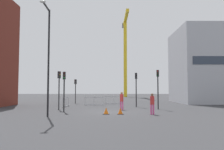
{
  "coord_description": "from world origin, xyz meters",
  "views": [
    {
      "loc": [
        0.11,
        -21.15,
        2.07
      ],
      "look_at": [
        0.0,
        6.13,
        3.77
      ],
      "focal_mm": 36.74,
      "sensor_mm": 36.0,
      "label": 1
    }
  ],
  "objects_px": {
    "traffic_cone_orange": "(121,111)",
    "streetlamp_tall": "(49,52)",
    "traffic_cone_on_verge": "(153,103)",
    "traffic_light_near": "(65,85)",
    "traffic_light_crosswalk": "(76,87)",
    "traffic_light_median": "(159,83)",
    "pedestrian_walking": "(123,99)",
    "pedestrian_waiting": "(153,102)",
    "construction_crane": "(126,46)",
    "traffic_light_far": "(60,84)",
    "traffic_cone_striped": "(107,111)",
    "traffic_light_verge": "(137,84)"
  },
  "relations": [
    {
      "from": "traffic_light_far",
      "to": "traffic_cone_striped",
      "type": "distance_m",
      "value": 6.67
    },
    {
      "from": "traffic_light_far",
      "to": "traffic_light_crosswalk",
      "type": "distance_m",
      "value": 10.42
    },
    {
      "from": "traffic_light_far",
      "to": "traffic_cone_striped",
      "type": "relative_size",
      "value": 6.92
    },
    {
      "from": "traffic_light_far",
      "to": "pedestrian_walking",
      "type": "height_order",
      "value": "traffic_light_far"
    },
    {
      "from": "streetlamp_tall",
      "to": "traffic_cone_striped",
      "type": "bearing_deg",
      "value": 24.03
    },
    {
      "from": "traffic_light_verge",
      "to": "traffic_light_crosswalk",
      "type": "distance_m",
      "value": 10.55
    },
    {
      "from": "traffic_light_median",
      "to": "streetlamp_tall",
      "type": "bearing_deg",
      "value": -145.6
    },
    {
      "from": "streetlamp_tall",
      "to": "traffic_cone_orange",
      "type": "relative_size",
      "value": 15.14
    },
    {
      "from": "traffic_light_verge",
      "to": "traffic_light_near",
      "type": "xyz_separation_m",
      "value": [
        -7.21,
        -5.88,
        -0.2
      ]
    },
    {
      "from": "pedestrian_waiting",
      "to": "traffic_cone_orange",
      "type": "relative_size",
      "value": 3.18
    },
    {
      "from": "streetlamp_tall",
      "to": "traffic_cone_on_verge",
      "type": "bearing_deg",
      "value": 53.47
    },
    {
      "from": "streetlamp_tall",
      "to": "pedestrian_walking",
      "type": "distance_m",
      "value": 9.07
    },
    {
      "from": "traffic_light_median",
      "to": "traffic_cone_orange",
      "type": "bearing_deg",
      "value": -131.01
    },
    {
      "from": "traffic_light_crosswalk",
      "to": "traffic_light_verge",
      "type": "bearing_deg",
      "value": -39.2
    },
    {
      "from": "traffic_cone_on_verge",
      "to": "traffic_cone_striped",
      "type": "bearing_deg",
      "value": -116.26
    },
    {
      "from": "traffic_light_near",
      "to": "traffic_cone_on_verge",
      "type": "height_order",
      "value": "traffic_light_near"
    },
    {
      "from": "traffic_light_median",
      "to": "pedestrian_waiting",
      "type": "bearing_deg",
      "value": -106.66
    },
    {
      "from": "streetlamp_tall",
      "to": "traffic_cone_orange",
      "type": "bearing_deg",
      "value": 18.94
    },
    {
      "from": "traffic_light_median",
      "to": "traffic_cone_orange",
      "type": "distance_m",
      "value": 6.68
    },
    {
      "from": "streetlamp_tall",
      "to": "pedestrian_walking",
      "type": "height_order",
      "value": "streetlamp_tall"
    },
    {
      "from": "traffic_light_median",
      "to": "traffic_light_near",
      "type": "bearing_deg",
      "value": -162.82
    },
    {
      "from": "traffic_cone_on_verge",
      "to": "traffic_light_near",
      "type": "bearing_deg",
      "value": -134.17
    },
    {
      "from": "traffic_light_verge",
      "to": "traffic_cone_orange",
      "type": "height_order",
      "value": "traffic_light_verge"
    },
    {
      "from": "traffic_light_near",
      "to": "pedestrian_walking",
      "type": "bearing_deg",
      "value": 21.05
    },
    {
      "from": "streetlamp_tall",
      "to": "traffic_light_crosswalk",
      "type": "bearing_deg",
      "value": 91.69
    },
    {
      "from": "traffic_light_far",
      "to": "traffic_light_verge",
      "type": "height_order",
      "value": "traffic_light_verge"
    },
    {
      "from": "traffic_light_verge",
      "to": "pedestrian_walking",
      "type": "height_order",
      "value": "traffic_light_verge"
    },
    {
      "from": "traffic_cone_on_verge",
      "to": "traffic_light_median",
      "type": "bearing_deg",
      "value": -94.65
    },
    {
      "from": "traffic_light_crosswalk",
      "to": "traffic_cone_orange",
      "type": "height_order",
      "value": "traffic_light_crosswalk"
    },
    {
      "from": "traffic_light_crosswalk",
      "to": "traffic_cone_striped",
      "type": "bearing_deg",
      "value": -71.33
    },
    {
      "from": "pedestrian_walking",
      "to": "traffic_light_median",
      "type": "bearing_deg",
      "value": 11.47
    },
    {
      "from": "streetlamp_tall",
      "to": "traffic_light_median",
      "type": "xyz_separation_m",
      "value": [
        9.62,
        6.59,
        -2.13
      ]
    },
    {
      "from": "traffic_cone_on_verge",
      "to": "traffic_cone_orange",
      "type": "relative_size",
      "value": 0.84
    },
    {
      "from": "traffic_light_median",
      "to": "pedestrian_walking",
      "type": "height_order",
      "value": "traffic_light_median"
    },
    {
      "from": "traffic_light_far",
      "to": "traffic_light_crosswalk",
      "type": "bearing_deg",
      "value": 90.05
    },
    {
      "from": "pedestrian_walking",
      "to": "pedestrian_waiting",
      "type": "xyz_separation_m",
      "value": [
        2.33,
        -4.12,
        -0.05
      ]
    },
    {
      "from": "traffic_cone_orange",
      "to": "streetlamp_tall",
      "type": "bearing_deg",
      "value": -161.06
    },
    {
      "from": "traffic_cone_on_verge",
      "to": "traffic_light_crosswalk",
      "type": "bearing_deg",
      "value": 166.69
    },
    {
      "from": "construction_crane",
      "to": "pedestrian_walking",
      "type": "relative_size",
      "value": 11.72
    },
    {
      "from": "traffic_light_verge",
      "to": "traffic_light_near",
      "type": "distance_m",
      "value": 9.31
    },
    {
      "from": "construction_crane",
      "to": "traffic_light_crosswalk",
      "type": "distance_m",
      "value": 31.3
    },
    {
      "from": "construction_crane",
      "to": "traffic_cone_orange",
      "type": "xyz_separation_m",
      "value": [
        -2.9,
        -42.15,
        -13.53
      ]
    },
    {
      "from": "construction_crane",
      "to": "pedestrian_waiting",
      "type": "xyz_separation_m",
      "value": [
        -0.29,
        -42.35,
        -12.77
      ]
    },
    {
      "from": "traffic_light_far",
      "to": "traffic_cone_striped",
      "type": "bearing_deg",
      "value": -39.13
    },
    {
      "from": "construction_crane",
      "to": "traffic_cone_orange",
      "type": "height_order",
      "value": "construction_crane"
    },
    {
      "from": "pedestrian_walking",
      "to": "traffic_cone_on_verge",
      "type": "distance_m",
      "value": 9.13
    },
    {
      "from": "traffic_light_median",
      "to": "traffic_cone_striped",
      "type": "relative_size",
      "value": 7.28
    },
    {
      "from": "construction_crane",
      "to": "pedestrian_waiting",
      "type": "height_order",
      "value": "construction_crane"
    },
    {
      "from": "traffic_light_median",
      "to": "traffic_light_verge",
      "type": "bearing_deg",
      "value": 122.37
    },
    {
      "from": "traffic_cone_striped",
      "to": "pedestrian_walking",
      "type": "bearing_deg",
      "value": 69.38
    }
  ]
}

